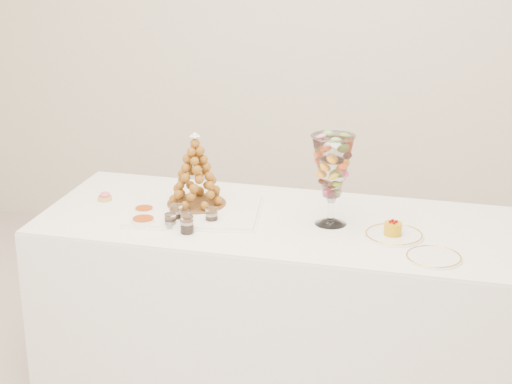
# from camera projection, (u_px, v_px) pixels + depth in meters

# --- Properties ---
(buffet_table) EXTENTS (2.08, 0.85, 0.79)m
(buffet_table) POSITION_uv_depth(u_px,v_px,m) (277.00, 301.00, 3.83)
(buffet_table) COLOR white
(buffet_table) RESTS_ON ground
(lace_tray) EXTENTS (0.61, 0.50, 0.02)m
(lace_tray) POSITION_uv_depth(u_px,v_px,m) (195.00, 211.00, 3.77)
(lace_tray) COLOR white
(lace_tray) RESTS_ON buffet_table
(macaron_vase) EXTENTS (0.18, 0.18, 0.39)m
(macaron_vase) POSITION_uv_depth(u_px,v_px,m) (332.00, 167.00, 3.57)
(macaron_vase) COLOR white
(macaron_vase) RESTS_ON buffet_table
(cake_plate) EXTENTS (0.24, 0.24, 0.01)m
(cake_plate) POSITION_uv_depth(u_px,v_px,m) (394.00, 235.00, 3.52)
(cake_plate) COLOR white
(cake_plate) RESTS_ON buffet_table
(spare_plate) EXTENTS (0.22, 0.22, 0.01)m
(spare_plate) POSITION_uv_depth(u_px,v_px,m) (434.00, 257.00, 3.31)
(spare_plate) COLOR white
(spare_plate) RESTS_ON buffet_table
(pink_tart) EXTENTS (0.06, 0.06, 0.04)m
(pink_tart) POSITION_uv_depth(u_px,v_px,m) (105.00, 197.00, 3.92)
(pink_tart) COLOR tan
(pink_tart) RESTS_ON buffet_table
(verrine_a) EXTENTS (0.06, 0.06, 0.08)m
(verrine_a) POSITION_uv_depth(u_px,v_px,m) (176.00, 213.00, 3.66)
(verrine_a) COLOR white
(verrine_a) RESTS_ON buffet_table
(verrine_b) EXTENTS (0.06, 0.06, 0.07)m
(verrine_b) POSITION_uv_depth(u_px,v_px,m) (186.00, 218.00, 3.62)
(verrine_b) COLOR white
(verrine_b) RESTS_ON buffet_table
(verrine_c) EXTENTS (0.06, 0.06, 0.07)m
(verrine_c) POSITION_uv_depth(u_px,v_px,m) (212.00, 216.00, 3.64)
(verrine_c) COLOR white
(verrine_c) RESTS_ON buffet_table
(verrine_d) EXTENTS (0.05, 0.05, 0.07)m
(verrine_d) POSITION_uv_depth(u_px,v_px,m) (170.00, 221.00, 3.59)
(verrine_d) COLOR white
(verrine_d) RESTS_ON buffet_table
(verrine_e) EXTENTS (0.07, 0.07, 0.07)m
(verrine_e) POSITION_uv_depth(u_px,v_px,m) (187.00, 225.00, 3.54)
(verrine_e) COLOR white
(verrine_e) RESTS_ON buffet_table
(ramekin_back) EXTENTS (0.09, 0.09, 0.03)m
(ramekin_back) POSITION_uv_depth(u_px,v_px,m) (144.00, 211.00, 3.75)
(ramekin_back) COLOR white
(ramekin_back) RESTS_ON buffet_table
(ramekin_front) EXTENTS (0.10, 0.10, 0.03)m
(ramekin_front) POSITION_uv_depth(u_px,v_px,m) (143.00, 222.00, 3.63)
(ramekin_front) COLOR white
(ramekin_front) RESTS_ON buffet_table
(croquembouche) EXTENTS (0.26, 0.26, 0.33)m
(croquembouche) POSITION_uv_depth(u_px,v_px,m) (196.00, 170.00, 3.77)
(croquembouche) COLOR brown
(croquembouche) RESTS_ON lace_tray
(mousse_cake) EXTENTS (0.07, 0.07, 0.06)m
(mousse_cake) POSITION_uv_depth(u_px,v_px,m) (393.00, 228.00, 3.50)
(mousse_cake) COLOR #CD9809
(mousse_cake) RESTS_ON cake_plate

